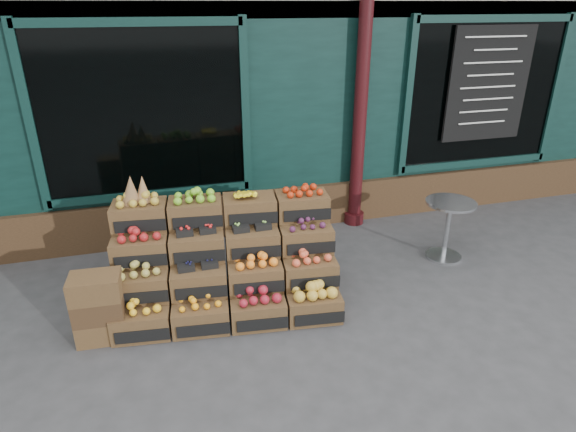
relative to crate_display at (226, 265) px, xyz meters
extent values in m
plane|color=#3A3A3C|center=(0.93, -0.56, -0.44)|extent=(60.00, 60.00, 0.00)
cube|color=black|center=(0.93, 4.64, 1.96)|extent=(12.00, 6.00, 4.80)
cube|color=black|center=(0.93, 1.69, 1.06)|extent=(12.00, 0.12, 3.00)
cube|color=#3F2A19|center=(0.93, 1.62, -0.14)|extent=(12.00, 0.18, 0.60)
cube|color=black|center=(-0.67, 1.62, 1.31)|extent=(2.40, 0.06, 2.00)
cube|color=black|center=(4.13, 1.62, 1.31)|extent=(2.40, 0.06, 2.00)
cylinder|color=#340C0F|center=(2.13, 1.49, 1.16)|extent=(0.18, 0.18, 3.20)
cube|color=black|center=(4.13, 1.54, 1.46)|extent=(1.30, 0.04, 1.60)
cube|color=#533A20|center=(-0.90, -0.35, -0.30)|extent=(0.59, 0.44, 0.27)
cube|color=black|center=(-0.92, -0.55, -0.33)|extent=(0.50, 0.08, 0.12)
cube|color=yellow|center=(-0.90, -0.35, -0.12)|extent=(0.47, 0.34, 0.09)
cube|color=#533A20|center=(-0.33, -0.42, -0.30)|extent=(0.59, 0.44, 0.27)
cube|color=black|center=(-0.36, -0.62, -0.33)|extent=(0.50, 0.08, 0.12)
cube|color=orange|center=(-0.33, -0.42, -0.12)|extent=(0.47, 0.34, 0.07)
cube|color=#533A20|center=(0.23, -0.49, -0.30)|extent=(0.59, 0.44, 0.27)
cube|color=black|center=(0.21, -0.69, -0.33)|extent=(0.50, 0.08, 0.12)
cube|color=maroon|center=(0.23, -0.49, -0.11)|extent=(0.47, 0.34, 0.10)
cube|color=#533A20|center=(0.80, -0.56, -0.30)|extent=(0.59, 0.44, 0.27)
cube|color=black|center=(0.77, -0.76, -0.33)|extent=(0.50, 0.08, 0.12)
cube|color=gold|center=(0.80, -0.56, -0.10)|extent=(0.47, 0.34, 0.13)
cube|color=#533A20|center=(-0.87, -0.12, -0.02)|extent=(0.59, 0.44, 0.27)
cube|color=black|center=(-0.89, -0.32, -0.05)|extent=(0.50, 0.08, 0.12)
cube|color=#A19340|center=(-0.87, -0.12, 0.16)|extent=(0.47, 0.34, 0.09)
cube|color=#533A20|center=(-0.30, -0.19, -0.02)|extent=(0.59, 0.44, 0.27)
cube|color=black|center=(-0.33, -0.39, -0.05)|extent=(0.50, 0.08, 0.12)
cube|color=#131338|center=(-0.30, -0.19, 0.13)|extent=(0.47, 0.34, 0.03)
cube|color=#533A20|center=(0.26, -0.26, -0.02)|extent=(0.59, 0.44, 0.27)
cube|color=black|center=(0.24, -0.46, -0.05)|extent=(0.50, 0.08, 0.12)
cube|color=orange|center=(0.26, -0.26, 0.16)|extent=(0.47, 0.34, 0.10)
cube|color=#533A20|center=(0.83, -0.33, -0.02)|extent=(0.59, 0.44, 0.27)
cube|color=black|center=(0.80, -0.53, -0.05)|extent=(0.50, 0.08, 0.12)
cube|color=#E55534|center=(0.83, -0.33, 0.16)|extent=(0.47, 0.34, 0.09)
cube|color=#533A20|center=(-0.84, 0.11, 0.25)|extent=(0.59, 0.44, 0.27)
cube|color=black|center=(-0.87, -0.09, 0.22)|extent=(0.50, 0.08, 0.12)
cube|color=maroon|center=(-0.84, 0.11, 0.43)|extent=(0.47, 0.34, 0.09)
cube|color=#533A20|center=(-0.28, 0.04, 0.25)|extent=(0.59, 0.44, 0.27)
cube|color=black|center=(-0.30, -0.16, 0.22)|extent=(0.50, 0.08, 0.12)
cube|color=red|center=(-0.28, 0.04, 0.40)|extent=(0.47, 0.34, 0.04)
cube|color=#533A20|center=(0.29, -0.03, 0.25)|extent=(0.59, 0.44, 0.27)
cube|color=black|center=(0.26, -0.23, 0.22)|extent=(0.50, 0.08, 0.12)
cube|color=#91CA56|center=(0.29, -0.03, 0.40)|extent=(0.47, 0.34, 0.03)
cube|color=#533A20|center=(0.85, -0.10, 0.25)|extent=(0.59, 0.44, 0.27)
cube|color=black|center=(0.83, -0.30, 0.22)|extent=(0.50, 0.08, 0.12)
cube|color=#4C1D3F|center=(0.85, -0.10, 0.42)|extent=(0.47, 0.34, 0.07)
cube|color=#533A20|center=(-0.81, 0.34, 0.52)|extent=(0.59, 0.44, 0.27)
cube|color=black|center=(-0.84, 0.14, 0.50)|extent=(0.50, 0.08, 0.12)
cube|color=gold|center=(-0.81, 0.34, 0.71)|extent=(0.47, 0.34, 0.09)
cube|color=#533A20|center=(-0.25, 0.27, 0.52)|extent=(0.59, 0.44, 0.27)
cube|color=black|center=(-0.27, 0.07, 0.50)|extent=(0.50, 0.08, 0.12)
cube|color=#72B826|center=(-0.25, 0.27, 0.71)|extent=(0.47, 0.34, 0.09)
cube|color=#533A20|center=(0.32, 0.20, 0.52)|extent=(0.59, 0.44, 0.27)
cube|color=black|center=(0.29, 0.00, 0.50)|extent=(0.50, 0.08, 0.12)
cube|color=yellow|center=(0.32, 0.20, 0.70)|extent=(0.47, 0.34, 0.08)
cube|color=#533A20|center=(0.88, 0.13, 0.52)|extent=(0.59, 0.44, 0.27)
cube|color=black|center=(0.86, -0.07, 0.50)|extent=(0.50, 0.08, 0.12)
cube|color=red|center=(0.88, 0.13, 0.70)|extent=(0.47, 0.34, 0.08)
cube|color=#3F2A19|center=(-0.02, -0.22, -0.30)|extent=(2.29, 0.65, 0.27)
cube|color=#3F2A19|center=(0.01, 0.01, -0.16)|extent=(2.29, 0.65, 0.55)
cube|color=#3F2A19|center=(0.03, 0.24, -0.02)|extent=(2.29, 0.65, 0.82)
cone|color=olive|center=(-0.87, 0.34, 0.82)|extent=(0.19, 0.19, 0.32)
cone|color=olive|center=(-0.75, 0.38, 0.80)|extent=(0.17, 0.17, 0.27)
cube|color=#533A20|center=(-1.26, -0.32, -0.32)|extent=(0.48, 0.35, 0.23)
cube|color=#3F2A19|center=(-1.26, -0.32, -0.09)|extent=(0.48, 0.35, 0.23)
cube|color=#533A20|center=(-1.26, -0.32, 0.14)|extent=(0.48, 0.35, 0.23)
cylinder|color=#ADB0B4|center=(2.81, 0.19, -0.42)|extent=(0.45, 0.45, 0.03)
cylinder|color=#ADB0B4|center=(2.81, 0.19, -0.06)|extent=(0.06, 0.06, 0.73)
cylinder|color=#ADB0B4|center=(2.81, 0.19, 0.31)|extent=(0.61, 0.61, 0.03)
imported|color=#1B5F20|center=(-0.61, 2.11, 0.50)|extent=(0.73, 0.53, 1.86)
camera|label=1|loc=(-0.59, -4.45, 2.54)|focal=30.00mm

